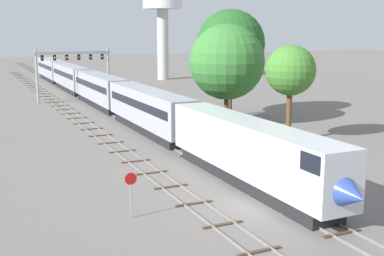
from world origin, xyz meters
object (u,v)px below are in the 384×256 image
passenger_train (99,89)px  stop_sign (131,189)px  water_tower (162,4)px  trackside_tree_mid (227,62)px  trackside_tree_left (291,71)px  trackside_tree_right (231,44)px  signal_gantry (73,63)px

passenger_train → stop_sign: size_ratio=37.49×
water_tower → stop_sign: water_tower is taller
water_tower → trackside_tree_mid: water_tower is taller
water_tower → trackside_tree_mid: bearing=-104.1°
passenger_train → trackside_tree_left: (11.42, -32.55, 4.69)m
trackside_tree_right → trackside_tree_left: bearing=-97.4°
water_tower → trackside_tree_left: water_tower is taller
trackside_tree_mid → trackside_tree_right: size_ratio=0.86×
signal_gantry → water_tower: (26.47, 27.70, 11.03)m
passenger_train → signal_gantry: bearing=107.7°
water_tower → signal_gantry: bearing=-133.7°
passenger_train → signal_gantry: (-2.25, 7.03, 3.54)m
trackside_tree_left → trackside_tree_mid: trackside_tree_mid is taller
signal_gantry → stop_sign: signal_gantry is taller
signal_gantry → trackside_tree_left: (13.67, -39.58, 1.15)m
passenger_train → trackside_tree_right: size_ratio=7.69×
stop_sign → trackside_tree_left: trackside_tree_left is taller
signal_gantry → trackside_tree_left: 41.89m
signal_gantry → water_tower: 39.88m
stop_sign → trackside_tree_left: (21.42, 13.72, 5.43)m
passenger_train → trackside_tree_left: trackside_tree_left is taller
water_tower → trackside_tree_right: size_ratio=1.59×
passenger_train → trackside_tree_mid: (10.03, -21.78, 5.00)m
trackside_tree_right → signal_gantry: bearing=124.0°
passenger_train → trackside_tree_mid: 24.49m
water_tower → trackside_tree_right: 52.77m
stop_sign → trackside_tree_mid: 32.15m
passenger_train → trackside_tree_right: trackside_tree_right is taller
trackside_tree_left → stop_sign: bearing=-147.4°
trackside_tree_right → stop_sign: bearing=-128.2°
passenger_train → water_tower: size_ratio=4.84×
trackside_tree_left → trackside_tree_right: trackside_tree_right is taller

